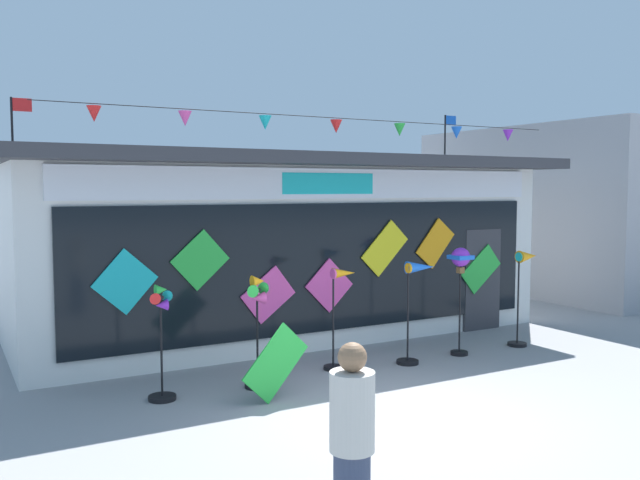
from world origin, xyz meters
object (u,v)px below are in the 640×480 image
(wind_spinner_far_right, at_px, (525,279))
(person_mid_plaza, at_px, (352,451))
(kite_shop_building, at_px, (267,242))
(wind_spinner_left, at_px, (258,316))
(wind_spinner_far_left, at_px, (162,336))
(wind_spinner_right, at_px, (460,270))
(wind_spinner_center_right, at_px, (416,294))
(display_kite_on_ground, at_px, (276,363))
(wind_spinner_center_left, at_px, (340,304))

(wind_spinner_far_right, xyz_separation_m, person_mid_plaza, (-6.43, -4.45, -0.35))
(kite_shop_building, distance_m, wind_spinner_left, 4.43)
(wind_spinner_far_left, bearing_deg, wind_spinner_right, -0.50)
(wind_spinner_center_right, height_order, wind_spinner_right, wind_spinner_right)
(display_kite_on_ground, bearing_deg, wind_spinner_left, 86.36)
(wind_spinner_center_left, xyz_separation_m, person_mid_plaza, (-2.73, -4.71, -0.17))
(wind_spinner_center_left, bearing_deg, display_kite_on_ground, -148.36)
(wind_spinner_far_right, bearing_deg, wind_spinner_center_left, 175.98)
(wind_spinner_right, height_order, wind_spinner_far_right, wind_spinner_right)
(wind_spinner_far_right, bearing_deg, wind_spinner_left, -179.44)
(wind_spinner_center_right, height_order, display_kite_on_ground, wind_spinner_center_right)
(wind_spinner_center_left, height_order, person_mid_plaza, person_mid_plaza)
(kite_shop_building, height_order, wind_spinner_far_right, kite_shop_building)
(wind_spinner_far_left, distance_m, wind_spinner_left, 1.35)
(wind_spinner_right, bearing_deg, wind_spinner_center_left, 173.74)
(wind_spinner_center_left, relative_size, display_kite_on_ground, 1.68)
(wind_spinner_far_left, xyz_separation_m, wind_spinner_far_right, (6.56, -0.06, 0.33))
(wind_spinner_center_right, height_order, person_mid_plaza, person_mid_plaza)
(wind_spinner_right, bearing_deg, wind_spinner_far_left, 179.50)
(wind_spinner_left, xyz_separation_m, wind_spinner_center_right, (2.78, 0.03, 0.10))
(wind_spinner_center_left, distance_m, wind_spinner_center_right, 1.30)
(wind_spinner_center_right, relative_size, display_kite_on_ground, 1.75)
(wind_spinner_far_left, xyz_separation_m, display_kite_on_ground, (1.30, -0.76, -0.36))
(wind_spinner_left, distance_m, person_mid_plaza, 4.57)
(kite_shop_building, relative_size, wind_spinner_left, 6.38)
(wind_spinner_right, xyz_separation_m, display_kite_on_ground, (-3.78, -0.72, -0.94))
(wind_spinner_right, relative_size, wind_spinner_far_right, 1.06)
(wind_spinner_left, xyz_separation_m, display_kite_on_ground, (-0.04, -0.65, -0.51))
(person_mid_plaza, height_order, display_kite_on_ground, person_mid_plaza)
(wind_spinner_far_left, xyz_separation_m, person_mid_plaza, (0.13, -4.51, -0.02))
(wind_spinner_center_right, height_order, wind_spinner_far_right, wind_spinner_far_right)
(kite_shop_building, height_order, wind_spinner_left, kite_shop_building)
(wind_spinner_far_left, height_order, person_mid_plaza, person_mid_plaza)
(wind_spinner_right, height_order, person_mid_plaza, wind_spinner_right)
(wind_spinner_center_left, bearing_deg, wind_spinner_far_right, -4.02)
(kite_shop_building, bearing_deg, wind_spinner_center_right, -77.97)
(wind_spinner_right, xyz_separation_m, wind_spinner_far_right, (1.48, -0.02, -0.25))
(wind_spinner_center_left, bearing_deg, wind_spinner_far_left, -176.01)
(wind_spinner_center_left, relative_size, wind_spinner_far_right, 0.93)
(wind_spinner_far_right, distance_m, display_kite_on_ground, 5.35)
(wind_spinner_left, relative_size, wind_spinner_right, 0.88)
(wind_spinner_center_left, relative_size, wind_spinner_center_right, 0.96)
(person_mid_plaza, relative_size, display_kite_on_ground, 1.79)
(wind_spinner_far_left, height_order, wind_spinner_left, wind_spinner_left)
(kite_shop_building, height_order, wind_spinner_center_left, kite_shop_building)
(kite_shop_building, xyz_separation_m, wind_spinner_center_right, (0.83, -3.89, -0.60))
(wind_spinner_left, relative_size, display_kite_on_ground, 1.71)
(display_kite_on_ground, bearing_deg, wind_spinner_right, 10.76)
(wind_spinner_far_left, distance_m, display_kite_on_ground, 1.55)
(wind_spinner_far_left, xyz_separation_m, wind_spinner_right, (5.08, -0.04, 0.58))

